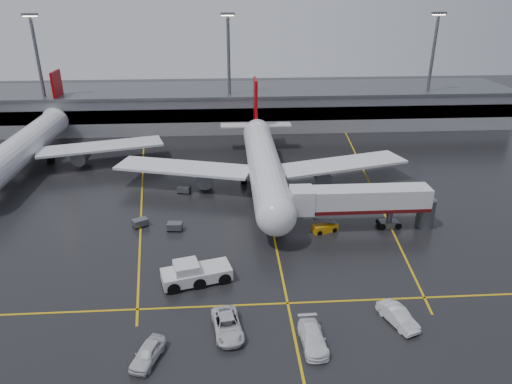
{
  "coord_description": "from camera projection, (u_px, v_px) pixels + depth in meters",
  "views": [
    {
      "loc": [
        -5.93,
        -61.73,
        30.28
      ],
      "look_at": [
        -2.0,
        -2.0,
        4.0
      ],
      "focal_mm": 32.83,
      "sensor_mm": 36.0,
      "label": 1
    }
  ],
  "objects": [
    {
      "name": "baggage_cart_c",
      "position": [
        184.0,
        189.0,
        74.8
      ],
      "size": [
        2.26,
        1.75,
        1.12
      ],
      "color": "#595B60",
      "rests_on": "ground"
    },
    {
      "name": "service_van_c",
      "position": [
        398.0,
        316.0,
        45.67
      ],
      "size": [
        3.27,
        5.14,
        1.6
      ],
      "primitive_type": "imported",
      "rotation": [
        0.0,
        0.0,
        0.36
      ],
      "color": "silver",
      "rests_on": "ground"
    },
    {
      "name": "service_van_d",
      "position": [
        148.0,
        353.0,
        41.1
      ],
      "size": [
        3.16,
        4.83,
        1.53
      ],
      "primitive_type": "imported",
      "rotation": [
        0.0,
        0.0,
        -0.33
      ],
      "color": "silver",
      "rests_on": "ground"
    },
    {
      "name": "terminal",
      "position": [
        251.0,
        106.0,
        110.99
      ],
      "size": [
        122.0,
        19.0,
        8.6
      ],
      "color": "gray",
      "rests_on": "ground"
    },
    {
      "name": "apron_line_left",
      "position": [
        142.0,
        188.0,
        76.86
      ],
      "size": [
        9.99,
        69.35,
        0.02
      ],
      "primitive_type": "cube",
      "rotation": [
        0.0,
        0.0,
        0.14
      ],
      "color": "gold",
      "rests_on": "ground"
    },
    {
      "name": "service_van_b",
      "position": [
        313.0,
        338.0,
        42.9
      ],
      "size": [
        2.4,
        5.42,
        1.55
      ],
      "primitive_type": "imported",
      "rotation": [
        0.0,
        0.0,
        0.04
      ],
      "color": "white",
      "rests_on": "ground"
    },
    {
      "name": "service_van_a",
      "position": [
        227.0,
        325.0,
        44.46
      ],
      "size": [
        3.38,
        5.91,
        1.55
      ],
      "primitive_type": "imported",
      "rotation": [
        0.0,
        0.0,
        0.15
      ],
      "color": "silver",
      "rests_on": "ground"
    },
    {
      "name": "belt_loader",
      "position": [
        325.0,
        228.0,
        63.03
      ],
      "size": [
        3.69,
        2.44,
        2.16
      ],
      "color": "orange",
      "rests_on": "ground"
    },
    {
      "name": "light_mast_left",
      "position": [
        40.0,
        69.0,
        98.78
      ],
      "size": [
        3.0,
        1.2,
        25.45
      ],
      "color": "#595B60",
      "rests_on": "ground"
    },
    {
      "name": "baggage_cart_a",
      "position": [
        175.0,
        226.0,
        63.26
      ],
      "size": [
        2.1,
        1.46,
        1.12
      ],
      "color": "#595B60",
      "rests_on": "ground"
    },
    {
      "name": "pushback_tractor",
      "position": [
        195.0,
        274.0,
        51.94
      ],
      "size": [
        8.14,
        4.98,
        2.72
      ],
      "color": "silver",
      "rests_on": "ground"
    },
    {
      "name": "ground",
      "position": [
        269.0,
        211.0,
        68.93
      ],
      "size": [
        220.0,
        220.0,
        0.0
      ],
      "primitive_type": "plane",
      "color": "black",
      "rests_on": "ground"
    },
    {
      "name": "second_airliner",
      "position": [
        27.0,
        144.0,
        84.54
      ],
      "size": [
        48.8,
        45.6,
        14.1
      ],
      "color": "silver",
      "rests_on": "ground"
    },
    {
      "name": "apron_line_centre",
      "position": [
        269.0,
        211.0,
        68.93
      ],
      "size": [
        0.25,
        90.0,
        0.02
      ],
      "primitive_type": "cube",
      "color": "gold",
      "rests_on": "ground"
    },
    {
      "name": "light_mast_mid",
      "position": [
        229.0,
        67.0,
        101.19
      ],
      "size": [
        3.0,
        1.2,
        25.45
      ],
      "color": "#595B60",
      "rests_on": "ground"
    },
    {
      "name": "light_mast_right",
      "position": [
        431.0,
        65.0,
        103.89
      ],
      "size": [
        3.0,
        1.2,
        25.45
      ],
      "color": "#595B60",
      "rests_on": "ground"
    },
    {
      "name": "main_airliner",
      "position": [
        264.0,
        162.0,
        76.1
      ],
      "size": [
        48.8,
        45.6,
        14.1
      ],
      "color": "silver",
      "rests_on": "ground"
    },
    {
      "name": "baggage_cart_b",
      "position": [
        140.0,
        222.0,
        64.28
      ],
      "size": [
        2.38,
        2.14,
        1.12
      ],
      "color": "#595B60",
      "rests_on": "ground"
    },
    {
      "name": "apron_line_stop",
      "position": [
        288.0,
        303.0,
        48.83
      ],
      "size": [
        60.0,
        0.25,
        0.02
      ],
      "primitive_type": "cube",
      "color": "gold",
      "rests_on": "ground"
    },
    {
      "name": "apron_line_right",
      "position": [
        369.0,
        182.0,
        79.14
      ],
      "size": [
        7.57,
        69.64,
        0.02
      ],
      "primitive_type": "cube",
      "rotation": [
        0.0,
        0.0,
        -0.1
      ],
      "color": "gold",
      "rests_on": "ground"
    },
    {
      "name": "jet_bridge",
      "position": [
        361.0,
        202.0,
        62.58
      ],
      "size": [
        19.9,
        3.4,
        6.05
      ],
      "color": "silver",
      "rests_on": "ground"
    }
  ]
}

